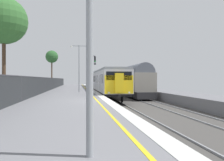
% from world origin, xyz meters
% --- Properties ---
extents(ground, '(17.40, 110.00, 1.21)m').
position_xyz_m(ground, '(2.64, 0.00, -0.61)').
color(ground, slate).
extents(commuter_train_at_platform, '(2.83, 39.53, 3.81)m').
position_xyz_m(commuter_train_at_platform, '(2.10, 24.28, 1.27)').
color(commuter_train_at_platform, '#B7B7BC').
rests_on(commuter_train_at_platform, ground).
extents(freight_train_adjacent_track, '(2.60, 44.92, 4.40)m').
position_xyz_m(freight_train_adjacent_track, '(6.10, 31.55, 1.40)').
color(freight_train_adjacent_track, '#232326').
rests_on(freight_train_adjacent_track, ground).
extents(signal_gantry, '(1.10, 0.24, 5.42)m').
position_xyz_m(signal_gantry, '(0.61, 22.38, 3.37)').
color(signal_gantry, '#47474C').
rests_on(signal_gantry, ground).
extents(speed_limit_sign, '(0.59, 0.08, 2.69)m').
position_xyz_m(speed_limit_sign, '(0.25, 20.34, 1.71)').
color(speed_limit_sign, '#59595B').
rests_on(speed_limit_sign, ground).
extents(platform_lamp_mid, '(2.00, 0.20, 5.58)m').
position_xyz_m(platform_lamp_mid, '(-1.48, 11.74, 3.30)').
color(platform_lamp_mid, '#93999E').
rests_on(platform_lamp_mid, ground).
extents(platform_back_fence, '(0.07, 99.00, 1.74)m').
position_xyz_m(platform_back_fence, '(-5.45, 0.00, 0.91)').
color(platform_back_fence, '#282B2D').
rests_on(platform_back_fence, ground).
extents(background_tree_left, '(3.63, 3.63, 7.87)m').
position_xyz_m(background_tree_left, '(-7.44, 2.79, 5.91)').
color(background_tree_left, '#473323').
rests_on(background_tree_left, ground).
extents(background_tree_centre, '(2.80, 2.80, 8.04)m').
position_xyz_m(background_tree_centre, '(-7.38, 37.99, 6.51)').
color(background_tree_centre, '#473323').
rests_on(background_tree_centre, ground).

